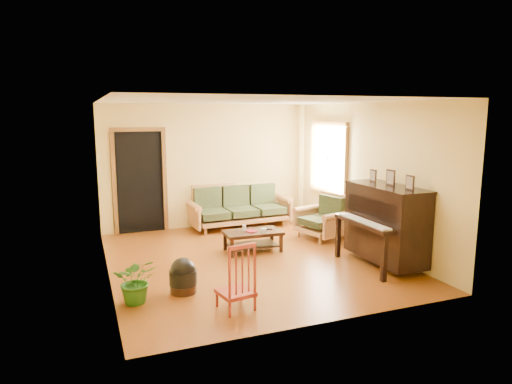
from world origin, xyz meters
name	(u,v)px	position (x,y,z in m)	size (l,w,h in m)	color
floor	(250,259)	(0.00, 0.00, 0.00)	(5.00, 5.00, 0.00)	#602C0C
doorway	(140,183)	(-1.45, 2.48, 1.02)	(1.08, 0.16, 2.05)	black
window	(329,158)	(2.21, 1.30, 1.50)	(0.12, 1.36, 1.46)	white
sofa	(241,206)	(0.58, 2.15, 0.46)	(2.13, 0.89, 0.91)	#AA703E
coffee_table	(253,241)	(0.21, 0.42, 0.18)	(1.00, 0.55, 0.37)	black
armchair	(321,216)	(1.74, 0.73, 0.43)	(0.83, 0.87, 0.87)	#AA703E
piano	(386,226)	(1.93, -1.02, 0.65)	(0.86, 1.46, 1.29)	black
footstool	(183,280)	(-1.34, -1.00, 0.18)	(0.38, 0.38, 0.36)	black
red_chair	(236,275)	(-0.84, -1.75, 0.43)	(0.41, 0.44, 0.87)	maroon
leaning_frame	(283,207)	(1.67, 2.34, 0.30)	(0.45, 0.10, 0.61)	#B38F3B
ceramic_crock	(303,216)	(2.07, 2.15, 0.12)	(0.19, 0.19, 0.23)	#33519B
potted_plant	(137,280)	(-1.97, -1.12, 0.30)	(0.55, 0.47, 0.61)	#255F1B
book	(248,232)	(0.09, 0.37, 0.37)	(0.15, 0.20, 0.02)	maroon
candle	(244,228)	(0.07, 0.47, 0.42)	(0.07, 0.07, 0.11)	silver
glass_jar	(264,230)	(0.36, 0.29, 0.40)	(0.10, 0.10, 0.07)	silver
remote	(268,229)	(0.50, 0.43, 0.37)	(0.15, 0.04, 0.02)	black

